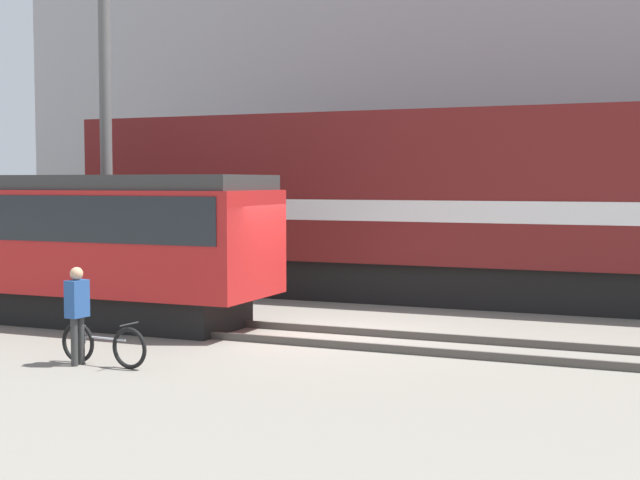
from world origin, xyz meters
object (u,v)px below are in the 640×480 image
Objects in this scene: freight_locomotive at (487,203)px; streetcar at (36,237)px; bicycle at (103,345)px; person at (77,306)px; utility_pole_left at (106,113)px.

streetcar is (-8.42, -6.15, -0.67)m from freight_locomotive.
person is (-0.41, -0.12, 0.62)m from bicycle.
streetcar is 1.15× the size of utility_pole_left.
utility_pole_left reaches higher than freight_locomotive.
streetcar is at bearing -143.83° from freight_locomotive.
person is 8.81m from utility_pole_left.
bicycle is at bearing 16.21° from person.
utility_pole_left is at bearing 122.76° from person.
person is (-4.50, -9.80, -1.48)m from freight_locomotive.
bicycle is (4.33, -3.53, -1.43)m from streetcar.
utility_pole_left reaches higher than bicycle.
person is at bearing -57.24° from utility_pole_left.
streetcar is 5.76m from bicycle.
freight_locomotive is 13.26× the size of person.
freight_locomotive is 10.72m from bicycle.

